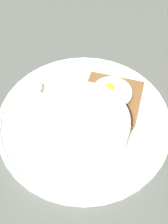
# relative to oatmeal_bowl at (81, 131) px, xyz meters

# --- Properties ---
(ground_plane) EXTENTS (1.20, 1.20, 0.02)m
(ground_plane) POSITION_rel_oatmeal_bowl_xyz_m (-0.01, 0.04, -0.05)
(ground_plane) COLOR #454B45
(ground_plane) RESTS_ON ground
(plate) EXTENTS (0.27, 0.27, 0.02)m
(plate) POSITION_rel_oatmeal_bowl_xyz_m (-0.01, 0.04, -0.03)
(plate) COLOR white
(plate) RESTS_ON ground_plane
(oatmeal_bowl) EXTENTS (0.13, 0.13, 0.06)m
(oatmeal_bowl) POSITION_rel_oatmeal_bowl_xyz_m (0.00, 0.00, 0.00)
(oatmeal_bowl) COLOR white
(oatmeal_bowl) RESTS_ON plate
(toast_slice) EXTENTS (0.10, 0.10, 0.01)m
(toast_slice) POSITION_rel_oatmeal_bowl_xyz_m (0.02, 0.09, -0.02)
(toast_slice) COLOR brown
(toast_slice) RESTS_ON plate
(poached_egg) EXTENTS (0.06, 0.06, 0.03)m
(poached_egg) POSITION_rel_oatmeal_bowl_xyz_m (0.02, 0.09, -0.01)
(poached_egg) COLOR white
(poached_egg) RESTS_ON toast_slice
(banana_slice_front) EXTENTS (0.05, 0.05, 0.01)m
(banana_slice_front) POSITION_rel_oatmeal_bowl_xyz_m (-0.09, 0.04, -0.03)
(banana_slice_front) COLOR #EDEAC9
(banana_slice_front) RESTS_ON plate
(banana_slice_left) EXTENTS (0.04, 0.05, 0.02)m
(banana_slice_left) POSITION_rel_oatmeal_bowl_xyz_m (-0.07, 0.07, -0.02)
(banana_slice_left) COLOR #F0ECBF
(banana_slice_left) RESTS_ON plate
(banana_slice_back) EXTENTS (0.03, 0.03, 0.02)m
(banana_slice_back) POSITION_rel_oatmeal_bowl_xyz_m (-0.09, 0.01, -0.02)
(banana_slice_back) COLOR beige
(banana_slice_back) RESTS_ON plate
(banana_slice_right) EXTENTS (0.04, 0.04, 0.01)m
(banana_slice_right) POSITION_rel_oatmeal_bowl_xyz_m (-0.11, 0.06, -0.02)
(banana_slice_right) COLOR beige
(banana_slice_right) RESTS_ON plate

